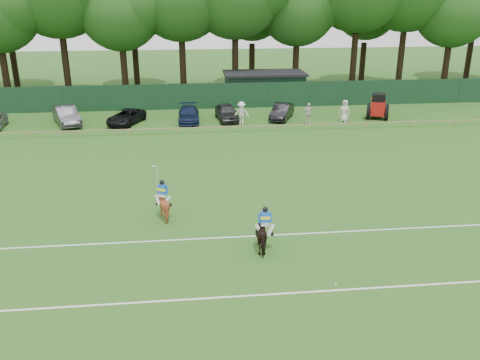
{
  "coord_description": "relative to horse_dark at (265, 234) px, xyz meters",
  "views": [
    {
      "loc": [
        -2.3,
        -22.67,
        11.15
      ],
      "look_at": [
        0.5,
        3.0,
        1.4
      ],
      "focal_mm": 38.0,
      "sensor_mm": 36.0,
      "label": 1
    }
  ],
  "objects": [
    {
      "name": "ground",
      "position": [
        -1.04,
        2.37,
        -0.77
      ],
      "size": [
        160.0,
        160.0,
        0.0
      ],
      "primitive_type": "plane",
      "color": "#1E4C14",
      "rests_on": "ground"
    },
    {
      "name": "tree_row",
      "position": [
        0.96,
        37.37,
        -0.77
      ],
      "size": [
        96.0,
        12.0,
        21.0
      ],
      "primitive_type": null,
      "color": "#26561C",
      "rests_on": "ground"
    },
    {
      "name": "suv_black",
      "position": [
        -8.56,
        24.13,
        -0.15
      ],
      "size": [
        3.6,
        4.92,
        1.24
      ],
      "primitive_type": "imported",
      "rotation": [
        0.0,
        0.0,
        -0.39
      ],
      "color": "black",
      "rests_on": "ground"
    },
    {
      "name": "estate_black",
      "position": [
        5.36,
        24.38,
        -0.08
      ],
      "size": [
        3.01,
        4.44,
        1.39
      ],
      "primitive_type": "imported",
      "rotation": [
        0.0,
        0.0,
        -0.41
      ],
      "color": "black",
      "rests_on": "ground"
    },
    {
      "name": "rider_dark",
      "position": [
        -0.0,
        -0.01,
        0.71
      ],
      "size": [
        0.94,
        0.37,
        1.41
      ],
      "rotation": [
        0.0,
        0.0,
        3.13
      ],
      "color": "silver",
      "rests_on": "ground"
    },
    {
      "name": "spectator_left",
      "position": [
        1.51,
        22.97,
        0.22
      ],
      "size": [
        1.38,
        0.94,
        1.98
      ],
      "primitive_type": "imported",
      "rotation": [
        0.0,
        0.0,
        -0.17
      ],
      "color": "silver",
      "rests_on": "ground"
    },
    {
      "name": "hatch_grey",
      "position": [
        0.33,
        24.48,
        -0.04
      ],
      "size": [
        2.13,
        4.42,
        1.46
      ],
      "primitive_type": "imported",
      "rotation": [
        0.0,
        0.0,
        0.1
      ],
      "color": "#2B2B2D",
      "rests_on": "ground"
    },
    {
      "name": "horse_chestnut",
      "position": [
        -4.67,
        3.97,
        -0.02
      ],
      "size": [
        1.7,
        1.77,
        1.5
      ],
      "primitive_type": "imported",
      "rotation": [
        0.0,
        0.0,
        2.66
      ],
      "color": "maroon",
      "rests_on": "ground"
    },
    {
      "name": "sedan_grey",
      "position": [
        -13.66,
        24.37,
        0.03
      ],
      "size": [
        3.38,
        5.15,
        1.6
      ],
      "primitive_type": "imported",
      "rotation": [
        0.0,
        0.0,
        0.38
      ],
      "color": "#323235",
      "rests_on": "ground"
    },
    {
      "name": "pitch_lines",
      "position": [
        -1.04,
        -1.13,
        -0.77
      ],
      "size": [
        60.0,
        5.1,
        0.01
      ],
      "color": "silver",
      "rests_on": "ground"
    },
    {
      "name": "utility_shed",
      "position": [
        4.96,
        32.37,
        0.76
      ],
      "size": [
        8.4,
        4.4,
        3.04
      ],
      "color": "#14331E",
      "rests_on": "ground"
    },
    {
      "name": "pitch_rail",
      "position": [
        -1.04,
        20.37,
        -0.33
      ],
      "size": [
        62.1,
        0.1,
        0.5
      ],
      "color": "#997F5B",
      "rests_on": "ground"
    },
    {
      "name": "polo_ball",
      "position": [
        2.39,
        -3.25,
        -0.73
      ],
      "size": [
        0.09,
        0.09,
        0.09
      ],
      "primitive_type": "sphere",
      "color": "silver",
      "rests_on": "ground"
    },
    {
      "name": "horse_dark",
      "position": [
        0.0,
        0.0,
        0.0
      ],
      "size": [
        0.85,
        1.84,
        1.55
      ],
      "primitive_type": "imported",
      "rotation": [
        0.0,
        0.0,
        3.13
      ],
      "color": "black",
      "rests_on": "ground"
    },
    {
      "name": "sedan_navy",
      "position": [
        -3.08,
        24.39,
        -0.12
      ],
      "size": [
        1.89,
        4.53,
        1.31
      ],
      "primitive_type": "imported",
      "rotation": [
        0.0,
        0.0,
        -0.01
      ],
      "color": "#131E3E",
      "rests_on": "ground"
    },
    {
      "name": "perimeter_fence",
      "position": [
        -1.04,
        29.37,
        0.48
      ],
      "size": [
        92.08,
        0.08,
        2.5
      ],
      "color": "#14351E",
      "rests_on": "ground"
    },
    {
      "name": "spectator_right",
      "position": [
        10.73,
        22.8,
        0.21
      ],
      "size": [
        1.14,
        1.07,
        1.96
      ],
      "primitive_type": "imported",
      "rotation": [
        0.0,
        0.0,
        -0.63
      ],
      "color": "silver",
      "rests_on": "ground"
    },
    {
      "name": "tractor",
      "position": [
        14.13,
        23.73,
        0.32
      ],
      "size": [
        2.67,
        3.2,
        2.3
      ],
      "rotation": [
        0.0,
        0.0,
        -0.36
      ],
      "color": "#B01410",
      "rests_on": "ground"
    },
    {
      "name": "rider_chestnut",
      "position": [
        -4.68,
        3.96,
        0.68
      ],
      "size": [
        0.89,
        0.8,
        2.05
      ],
      "rotation": [
        0.0,
        0.0,
        2.66
      ],
      "color": "silver",
      "rests_on": "ground"
    },
    {
      "name": "spectator_mid",
      "position": [
        7.28,
        22.25,
        0.17
      ],
      "size": [
        1.15,
        0.57,
        1.89
      ],
      "primitive_type": "imported",
      "rotation": [
        0.0,
        0.0,
        0.11
      ],
      "color": "silver",
      "rests_on": "ground"
    }
  ]
}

